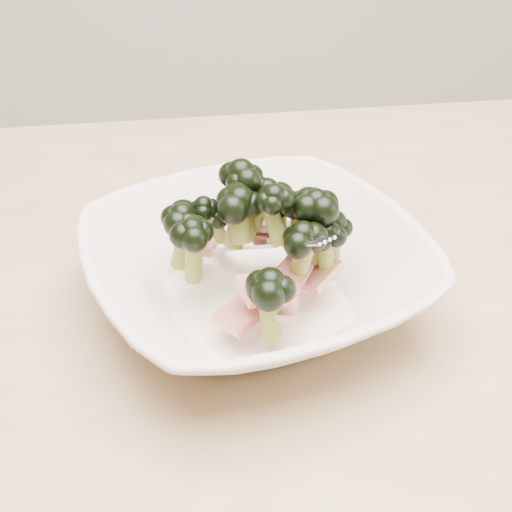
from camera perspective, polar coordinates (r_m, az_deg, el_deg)
dining_table at (r=0.69m, az=5.45°, el=-9.79°), size 1.20×0.80×0.75m
broccoli_dish at (r=0.59m, az=0.10°, el=-0.75°), size 0.34×0.34×0.13m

